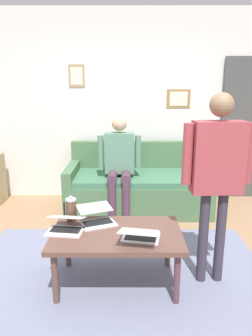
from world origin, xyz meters
The scene contains 12 objects.
ground_plane centered at (0.00, 0.00, 0.00)m, with size 7.68×7.68×0.00m, color #9E7654.
area_rug centered at (0.12, 0.20, 0.00)m, with size 2.72×2.25×0.01m, color slate.
back_wall centered at (0.00, -2.20, 1.35)m, with size 7.04×0.11×2.70m.
interior_door centered at (-1.75, -2.11, 1.02)m, with size 0.82×0.09×2.05m.
couch centered at (-0.11, -1.63, 0.30)m, with size 1.89×0.91×0.88m.
coffee_table centered at (0.12, 0.10, 0.42)m, with size 1.07×0.66×0.47m.
laptop_left centered at (0.30, -0.09, 0.52)m, with size 0.39×0.41×0.12m.
laptop_center centered at (-0.06, 0.24, 0.52)m, with size 0.35×0.40×0.14m.
laptop_right centered at (0.55, 0.07, 0.51)m, with size 0.32×0.30×0.14m.
french_press centered at (0.54, -0.14, 0.58)m, with size 0.11×0.09×0.23m.
person_standing centered at (-0.67, 0.06, 1.02)m, with size 0.57×0.20×1.59m.
person_seated centered at (0.14, -1.40, 0.73)m, with size 0.55×0.51×1.28m.
Camera 1 is at (0.04, 2.44, 1.63)m, focal length 33.19 mm.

